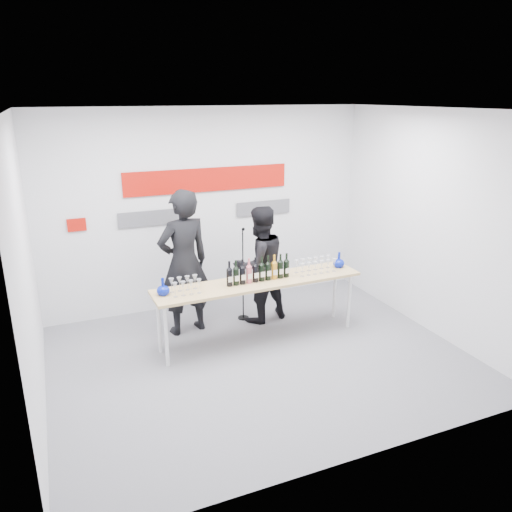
{
  "coord_description": "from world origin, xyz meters",
  "views": [
    {
      "loc": [
        -2.21,
        -5.09,
        3.16
      ],
      "look_at": [
        0.19,
        0.6,
        1.15
      ],
      "focal_mm": 35.0,
      "sensor_mm": 36.0,
      "label": 1
    }
  ],
  "objects_px": {
    "tasting_table": "(259,285)",
    "mic_stand": "(243,292)",
    "presenter_left": "(184,263)",
    "presenter_right": "(259,265)"
  },
  "relations": [
    {
      "from": "tasting_table",
      "to": "mic_stand",
      "type": "height_order",
      "value": "mic_stand"
    },
    {
      "from": "tasting_table",
      "to": "presenter_left",
      "type": "height_order",
      "value": "presenter_left"
    },
    {
      "from": "presenter_left",
      "to": "mic_stand",
      "type": "distance_m",
      "value": 1.05
    },
    {
      "from": "presenter_left",
      "to": "presenter_right",
      "type": "bearing_deg",
      "value": 165.9
    },
    {
      "from": "tasting_table",
      "to": "mic_stand",
      "type": "xyz_separation_m",
      "value": [
        0.04,
        0.68,
        -0.35
      ]
    },
    {
      "from": "presenter_right",
      "to": "mic_stand",
      "type": "xyz_separation_m",
      "value": [
        -0.21,
        0.11,
        -0.42
      ]
    },
    {
      "from": "presenter_right",
      "to": "presenter_left",
      "type": "bearing_deg",
      "value": -13.69
    },
    {
      "from": "tasting_table",
      "to": "presenter_right",
      "type": "distance_m",
      "value": 0.63
    },
    {
      "from": "tasting_table",
      "to": "mic_stand",
      "type": "bearing_deg",
      "value": 85.1
    },
    {
      "from": "tasting_table",
      "to": "presenter_right",
      "type": "bearing_deg",
      "value": 64.87
    }
  ]
}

